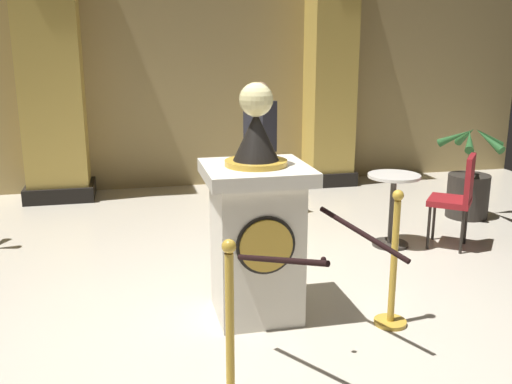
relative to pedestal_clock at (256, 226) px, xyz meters
name	(u,v)px	position (x,y,z in m)	size (l,w,h in m)	color
ground_plane	(268,312)	(0.09, 0.00, -0.70)	(10.30, 10.30, 0.00)	beige
back_wall	(194,48)	(0.09, 4.38, 1.27)	(10.30, 0.16, 3.95)	tan
pedestal_clock	(256,226)	(0.00, 0.00, 0.00)	(0.76, 0.76, 1.76)	silver
stanchion_near	(230,349)	(-0.40, -1.09, -0.36)	(0.24, 0.24, 1.00)	gold
stanchion_far	(393,279)	(0.93, -0.39, -0.34)	(0.24, 0.24, 1.03)	gold
velvet_rope	(324,246)	(0.27, -0.74, 0.08)	(1.05, 1.04, 0.22)	black
column_left	(50,55)	(-1.81, 4.04, 1.18)	(0.93, 0.93, 3.79)	black
column_right	(330,54)	(2.00, 4.04, 1.18)	(0.76, 0.76, 3.79)	black
potted_palm_right	(468,187)	(3.04, 1.95, -0.34)	(0.74, 0.79, 1.11)	#2D2823
bystander_guest	(260,146)	(0.64, 2.60, 0.14)	(0.36, 0.42, 1.60)	#26262D
cafe_table	(393,201)	(1.70, 1.21, -0.23)	(0.53, 0.53, 0.75)	#332D28
cafe_chair_red	(458,193)	(2.30, 1.01, -0.13)	(0.56, 0.56, 0.96)	black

